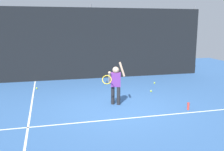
# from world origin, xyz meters

# --- Properties ---
(ground_plane) EXTENTS (20.00, 20.00, 0.00)m
(ground_plane) POSITION_xyz_m (0.00, 0.00, 0.00)
(ground_plane) COLOR #335B93
(court_line_baseline) EXTENTS (9.00, 0.05, 0.00)m
(court_line_baseline) POSITION_xyz_m (0.00, -0.95, 0.00)
(court_line_baseline) COLOR white
(court_line_baseline) RESTS_ON ground
(court_line_sideline) EXTENTS (0.05, 9.00, 0.00)m
(court_line_sideline) POSITION_xyz_m (-2.56, 1.00, 0.00)
(court_line_sideline) COLOR white
(court_line_sideline) RESTS_ON ground
(back_fence_windscreen) EXTENTS (10.84, 0.08, 3.24)m
(back_fence_windscreen) POSITION_xyz_m (0.00, 4.58, 1.62)
(back_fence_windscreen) COLOR black
(back_fence_windscreen) RESTS_ON ground
(fence_post_1) EXTENTS (0.09, 0.09, 3.39)m
(fence_post_1) POSITION_xyz_m (0.00, 4.64, 1.69)
(fence_post_1) COLOR slate
(fence_post_1) RESTS_ON ground
(fence_post_2) EXTENTS (0.09, 0.09, 3.39)m
(fence_post_2) POSITION_xyz_m (5.27, 4.64, 1.69)
(fence_post_2) COLOR slate
(fence_post_2) RESTS_ON ground
(tennis_player) EXTENTS (0.82, 0.57, 1.35)m
(tennis_player) POSITION_xyz_m (0.00, 0.33, 0.73)
(tennis_player) COLOR #232326
(tennis_player) RESTS_ON ground
(water_bottle) EXTENTS (0.07, 0.07, 0.22)m
(water_bottle) POSITION_xyz_m (1.96, -0.71, 0.11)
(water_bottle) COLOR #D83F33
(water_bottle) RESTS_ON ground
(tennis_ball_0) EXTENTS (0.07, 0.07, 0.07)m
(tennis_ball_0) POSITION_xyz_m (2.40, 2.77, 0.03)
(tennis_ball_0) COLOR #CCE033
(tennis_ball_0) RESTS_ON ground
(tennis_ball_1) EXTENTS (0.07, 0.07, 0.07)m
(tennis_ball_1) POSITION_xyz_m (-2.46, 3.03, 0.03)
(tennis_ball_1) COLOR #CCE033
(tennis_ball_1) RESTS_ON ground
(tennis_ball_2) EXTENTS (0.07, 0.07, 0.07)m
(tennis_ball_2) POSITION_xyz_m (1.70, 1.49, 0.03)
(tennis_ball_2) COLOR #CCE033
(tennis_ball_2) RESTS_ON ground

